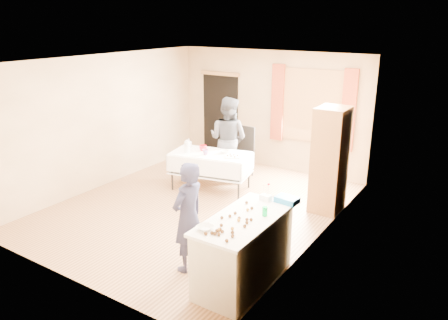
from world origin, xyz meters
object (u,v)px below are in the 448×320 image
Objects in this scene: girl at (188,217)px; chair at (241,162)px; woman at (228,139)px; counter at (244,250)px; party_table at (211,168)px; cabinet at (330,160)px.

chair is at bearing -156.82° from girl.
woman is (-0.14, -0.29, 0.55)m from chair.
counter reaches higher than party_table.
party_table is at bearing -172.28° from cabinet.
woman reaches higher than chair.
cabinet reaches higher than woman.
cabinet is at bearing 165.82° from girl.
counter is at bearing -55.47° from chair.
cabinet is at bearing 87.90° from counter.
counter is 3.25m from party_table.
cabinet is at bearing 168.28° from woman.
party_table is (-2.18, 2.41, -0.01)m from counter.
cabinet is 2.35m from party_table.
cabinet is 1.23× the size of counter.
cabinet reaches higher than girl.
girl is at bearing -66.81° from chair.
cabinet is 2.34m from chair.
cabinet reaches higher than chair.
counter is 0.85m from girl.
counter is 0.90× the size of party_table.
counter is at bearing -92.10° from cabinet.
woman is at bearing 171.10° from cabinet.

